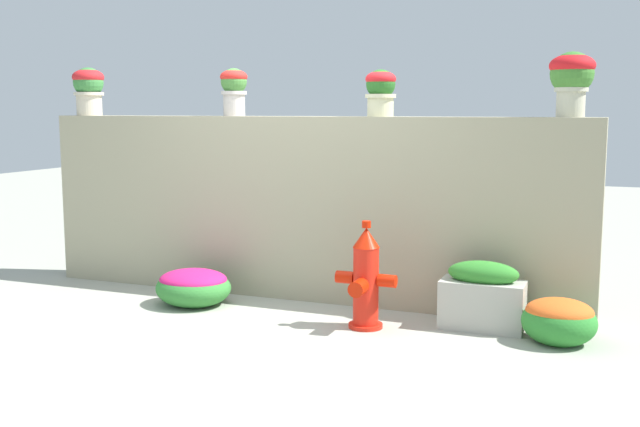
{
  "coord_description": "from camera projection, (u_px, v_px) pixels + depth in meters",
  "views": [
    {
      "loc": [
        2.5,
        -4.94,
        1.61
      ],
      "look_at": [
        0.24,
        0.75,
        0.76
      ],
      "focal_mm": 42.35,
      "sensor_mm": 36.0,
      "label": 1
    }
  ],
  "objects": [
    {
      "name": "potted_plant_1",
      "position": [
        234.0,
        87.0,
        6.59
      ],
      "size": [
        0.24,
        0.24,
        0.41
      ],
      "color": "#BDB4AD",
      "rests_on": "stone_wall"
    },
    {
      "name": "ground_plane",
      "position": [
        254.0,
        325.0,
        5.69
      ],
      "size": [
        24.0,
        24.0,
        0.0
      ],
      "primitive_type": "plane",
      "color": "#9D9F91"
    },
    {
      "name": "planter_box",
      "position": [
        483.0,
        297.0,
        5.55
      ],
      "size": [
        0.61,
        0.3,
        0.51
      ],
      "color": "#ACAB9E",
      "rests_on": "ground"
    },
    {
      "name": "flower_bush_left",
      "position": [
        193.0,
        286.0,
        6.25
      ],
      "size": [
        0.64,
        0.57,
        0.31
      ],
      "color": "#337F33",
      "rests_on": "ground"
    },
    {
      "name": "potted_plant_3",
      "position": [
        572.0,
        76.0,
        5.55
      ],
      "size": [
        0.33,
        0.33,
        0.48
      ],
      "color": "#BDBBA1",
      "rests_on": "stone_wall"
    },
    {
      "name": "potted_plant_0",
      "position": [
        89.0,
        87.0,
        7.1
      ],
      "size": [
        0.29,
        0.29,
        0.45
      ],
      "color": "beige",
      "rests_on": "stone_wall"
    },
    {
      "name": "fire_hydrant",
      "position": [
        366.0,
        280.0,
        5.56
      ],
      "size": [
        0.46,
        0.37,
        0.8
      ],
      "color": "red",
      "rests_on": "ground"
    },
    {
      "name": "stone_wall",
      "position": [
        302.0,
        208.0,
        6.45
      ],
      "size": [
        4.83,
        0.33,
        1.55
      ],
      "primitive_type": "cube",
      "color": "#9F997C",
      "rests_on": "ground"
    },
    {
      "name": "flower_bush_right",
      "position": [
        559.0,
        319.0,
        5.22
      ],
      "size": [
        0.51,
        0.46,
        0.33
      ],
      "color": "#2E832F",
      "rests_on": "ground"
    },
    {
      "name": "potted_plant_2",
      "position": [
        381.0,
        89.0,
        6.07
      ],
      "size": [
        0.25,
        0.25,
        0.38
      ],
      "color": "beige",
      "rests_on": "stone_wall"
    }
  ]
}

